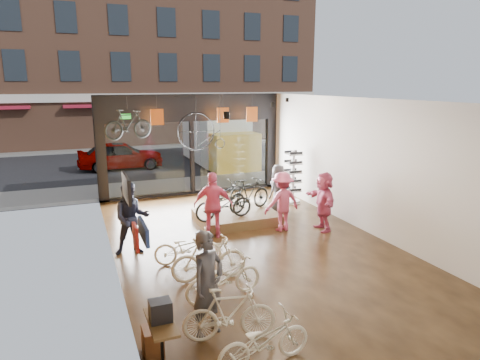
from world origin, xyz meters
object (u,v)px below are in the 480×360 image
display_bike_mid (250,195)px  penny_farthing (204,133)px  display_bike_left (224,204)px  customer_4 (278,188)px  display_bike_right (225,194)px  floor_bike_3 (209,259)px  customer_1 (132,218)px  customer_3 (282,202)px  customer_2 (213,205)px  sunglasses_rack (293,177)px  hung_bike (128,124)px  floor_bike_1 (230,314)px  customer_0 (208,284)px  customer_5 (323,201)px  floor_bike_2 (223,278)px  street_car (121,155)px  floor_bike_4 (188,248)px  display_platform (236,217)px  box_truck (221,139)px  floor_bike_0 (264,341)px

display_bike_mid → penny_farthing: penny_farthing is taller
display_bike_left → customer_4: 2.51m
display_bike_left → display_bike_right: (0.45, 1.17, -0.05)m
customer_4 → floor_bike_3: bearing=16.5°
customer_1 → customer_4: 5.40m
customer_3 → customer_2: bearing=-11.1°
customer_2 → customer_4: 3.20m
sunglasses_rack → hung_bike: hung_bike is taller
floor_bike_1 → customer_0: 0.61m
floor_bike_3 → customer_5: bearing=-61.2°
floor_bike_1 → customer_0: customer_0 is taller
floor_bike_2 → sunglasses_rack: (4.59, 5.68, 0.51)m
street_car → penny_farthing: size_ratio=2.47×
customer_1 → display_bike_left: bearing=21.3°
street_car → floor_bike_2: 14.32m
floor_bike_4 → display_bike_left: 2.66m
display_bike_right → customer_5: bearing=-165.6°
display_platform → display_bike_left: (-0.58, -0.47, 0.62)m
customer_3 → box_truck: bearing=-105.1°
street_car → display_bike_left: (1.80, -10.38, 0.07)m
street_car → floor_bike_2: (0.41, -14.31, -0.27)m
display_bike_right → street_car: bearing=-15.8°
floor_bike_1 → floor_bike_2: floor_bike_1 is taller
penny_farthing → floor_bike_2: bearing=-104.0°
street_car → display_bike_left: street_car is taller
display_platform → customer_2: (-1.07, -1.02, 0.78)m
box_truck → floor_bike_2: size_ratio=4.20×
hung_bike → display_bike_right: bearing=-135.8°
customer_2 → customer_5: bearing=-170.0°
customer_5 → penny_farthing: size_ratio=1.04×
floor_bike_0 → hung_bike: size_ratio=0.98×
floor_bike_0 → customer_4: customer_4 is taller
customer_4 → display_bike_right: bearing=-35.4°
floor_bike_0 → customer_5: 6.50m
floor_bike_3 → floor_bike_4: (-0.22, 0.98, -0.09)m
customer_5 → floor_bike_1: bearing=-38.9°
box_truck → hung_bike: (-5.42, -6.80, 1.56)m
floor_bike_2 → hung_bike: hung_bike is taller
street_car → display_platform: 10.21m
customer_3 → hung_bike: (-3.81, 3.31, 2.06)m
floor_bike_4 → display_bike_left: display_bike_left is taller
box_truck → customer_0: box_truck is taller
customer_3 → customer_4: customer_3 is taller
floor_bike_2 → customer_1: bearing=15.0°
customer_0 → display_bike_left: bearing=36.9°
display_platform → customer_3: customer_3 is taller
floor_bike_2 → display_bike_mid: 5.09m
customer_5 → hung_bike: hung_bike is taller
street_car → customer_4: (4.08, -9.34, 0.09)m
street_car → display_bike_right: (2.25, -9.21, 0.02)m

